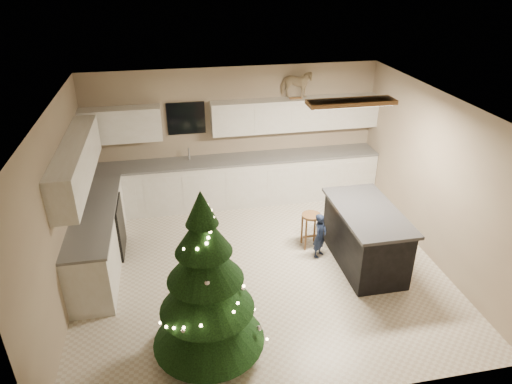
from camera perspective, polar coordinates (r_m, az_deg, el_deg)
ground_plane at (r=7.27m, az=0.54°, el=-9.34°), size 5.50×5.50×0.00m
room_shell at (r=6.39m, az=0.80°, el=3.40°), size 5.52×5.02×2.61m
cabinetry at (r=8.19m, az=-8.02°, el=1.08°), size 5.50×3.20×2.00m
island at (r=7.31m, az=13.47°, el=-5.43°), size 0.90×1.70×0.95m
bar_stool at (r=7.57m, az=6.88°, el=-3.79°), size 0.32×0.32×0.60m
christmas_tree at (r=5.38m, az=-6.21°, el=-12.38°), size 1.40×1.35×2.23m
toddler at (r=7.39m, az=8.01°, el=-5.40°), size 0.33×0.32×0.76m
rocking_horse at (r=8.63m, az=5.05°, el=13.28°), size 0.65×0.46×0.52m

